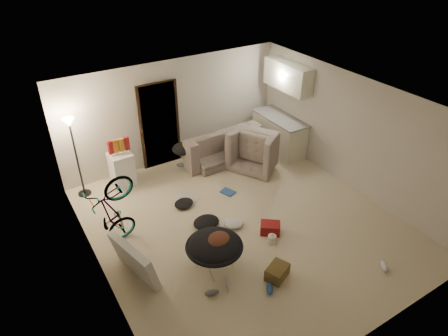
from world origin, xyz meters
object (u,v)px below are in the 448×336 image
drink_case_a (277,272)px  juicer (272,239)px  kitchen_counter (279,134)px  drink_case_b (270,228)px  floor_lamp (73,141)px  sofa (219,147)px  mini_fridge (122,170)px  armchair (259,150)px  bicycle (116,227)px  tv_box (134,260)px  saucer_chair (214,250)px

drink_case_a → juicer: bearing=34.1°
kitchen_counter → drink_case_b: 3.31m
floor_lamp → sofa: 3.46m
sofa → mini_fridge: 2.45m
armchair → bicycle: bicycle is taller
tv_box → juicer: tv_box is taller
kitchen_counter → floor_lamp: bearing=172.3°
armchair → mini_fridge: bearing=45.0°
drink_case_b → kitchen_counter: bearing=87.0°
drink_case_b → mini_fridge: bearing=158.7°
kitchen_counter → mini_fridge: kitchen_counter is taller
bicycle → drink_case_a: (1.99, -2.17, -0.29)m
floor_lamp → tv_box: floor_lamp is taller
sofa → juicer: size_ratio=9.03×
saucer_chair → drink_case_b: size_ratio=2.64×
tv_box → drink_case_a: 2.37m
armchair → tv_box: (-3.91, -1.92, -0.01)m
kitchen_counter → armchair: kitchen_counter is taller
floor_lamp → bicycle: size_ratio=1.18×
drink_case_b → juicer: size_ratio=1.63×
tv_box → armchair: bearing=12.4°
kitchen_counter → drink_case_a: 4.41m
drink_case_b → juicer: juicer is taller
drink_case_a → saucer_chair: bearing=113.1°
bicycle → armchair: bearing=-80.0°
armchair → saucer_chair: bearing=101.9°
saucer_chair → sofa: bearing=57.8°
floor_lamp → mini_fridge: bearing=-6.6°
bicycle → floor_lamp: bearing=-1.6°
kitchen_counter → sofa: 1.60m
bicycle → mini_fridge: size_ratio=1.92×
sofa → saucer_chair: size_ratio=2.10×
saucer_chair → drink_case_a: bearing=-42.8°
tv_box → juicer: bearing=-26.4°
mini_fridge → tv_box: bearing=-108.5°
bicycle → juicer: bicycle is taller
floor_lamp → mini_fridge: size_ratio=2.28×
bicycle → saucer_chair: bicycle is taller
mini_fridge → tv_box: 2.84m
bicycle → juicer: bearing=-125.4°
bicycle → tv_box: size_ratio=1.44×
bicycle → tv_box: (0.00, -0.91, -0.05)m
armchair → saucer_chair: size_ratio=1.14×
tv_box → drink_case_b: bearing=-20.6°
kitchen_counter → sofa: (-1.53, 0.45, -0.14)m
floor_lamp → kitchen_counter: (4.83, -0.65, -0.87)m
mini_fridge → drink_case_a: (1.23, -4.00, -0.28)m
armchair → juicer: 2.88m
armchair → drink_case_b: 2.61m
saucer_chair → juicer: (1.23, -0.01, -0.32)m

